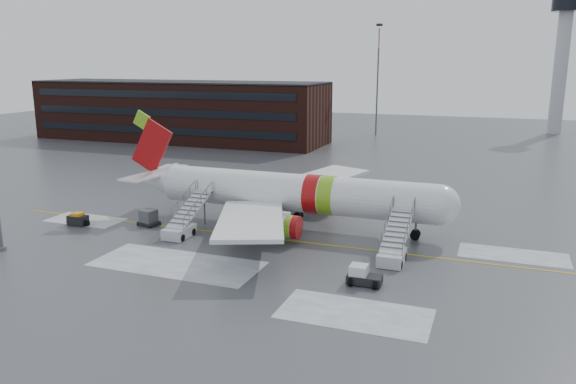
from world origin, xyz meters
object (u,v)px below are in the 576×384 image
at_px(airstair_aft, 183,224).
at_px(baggage_tractor, 78,220).
at_px(airliner, 286,193).
at_px(pushback_tug, 362,276).
at_px(uld_container, 149,218).
at_px(airstair_fwd, 394,248).

distance_m(airstair_aft, baggage_tractor, 11.87).
xyz_separation_m(airliner, pushback_tug, (10.82, -12.45, -2.77)).
xyz_separation_m(airstair_aft, baggage_tractor, (-11.83, -0.81, -0.52)).
bearing_deg(airstair_aft, airliner, 38.99).
height_order(pushback_tug, uld_container, uld_container).
xyz_separation_m(airliner, baggage_tractor, (-19.90, -7.35, -2.87)).
xyz_separation_m(airstair_aft, uld_container, (-5.01, 1.64, -0.31)).
xyz_separation_m(pushback_tug, baggage_tractor, (-30.72, 5.11, -0.10)).
bearing_deg(baggage_tractor, uld_container, 19.73).
bearing_deg(airstair_fwd, baggage_tractor, -178.55).
bearing_deg(uld_container, pushback_tug, -17.54).
relative_size(airliner, airstair_fwd, 4.55).
relative_size(airliner, airstair_aft, 4.55).
xyz_separation_m(airstair_fwd, airstair_aft, (-20.14, 0.00, 0.00)).
xyz_separation_m(airstair_fwd, pushback_tug, (-1.25, -5.92, -0.42)).
bearing_deg(uld_container, airliner, 20.53).
height_order(airliner, airstair_fwd, airliner).
relative_size(airstair_fwd, baggage_tractor, 3.09).
xyz_separation_m(airstair_aft, pushback_tug, (18.89, -5.92, -0.42)).
height_order(airliner, uld_container, airliner).
distance_m(airliner, airstair_aft, 10.65).
bearing_deg(airstair_aft, baggage_tractor, -176.08).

